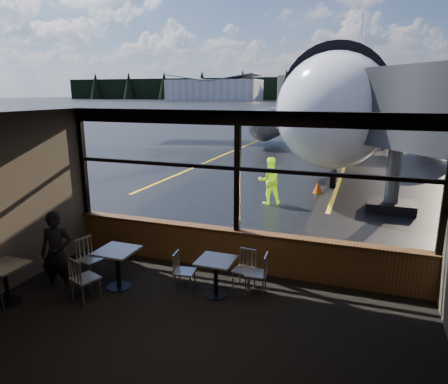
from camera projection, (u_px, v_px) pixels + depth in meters
The scene contains 28 objects.
ground_plane at pixel (361, 106), 118.56m from camera, with size 520.00×520.00×0.00m, color black.
carpet_floor at pixel (177, 347), 6.21m from camera, with size 8.00×6.00×0.01m, color black.
ceiling at pixel (170, 120), 5.36m from camera, with size 8.00×6.00×0.04m, color #38332D.
window_sill at pixel (237, 251), 8.84m from camera, with size 8.00×0.28×0.90m, color brown.
window_header at pixel (238, 118), 8.14m from camera, with size 8.00×0.18×0.30m, color black.
mullion_left at pixel (83, 162), 9.71m from camera, with size 0.12×0.12×2.60m, color black.
mullion_centre at pixel (238, 173), 8.42m from camera, with size 0.12×0.12×2.60m, color black.
mullion_right at pixel (448, 188), 7.13m from camera, with size 0.12×0.12×2.60m, color black.
window_transom at pixel (238, 169), 8.40m from camera, with size 8.00×0.10×0.08m, color black.
airliner at pixel (354, 62), 27.21m from camera, with size 32.24×38.69×11.82m, color white, non-canonical shape.
jet_bridge at pixel (405, 139), 12.20m from camera, with size 9.27×11.33×4.94m, color #29292B, non-canonical shape.
cafe_table_near at pixel (216, 278), 7.70m from camera, with size 0.69×0.69×0.76m, color gray, non-canonical shape.
cafe_table_mid at pixel (118, 269), 8.02m from camera, with size 0.75×0.75×0.82m, color #A7A199, non-canonical shape.
cafe_table_left at pixel (6, 284), 7.43m from camera, with size 0.70×0.70×0.77m, color gray, non-canonical shape.
chair_near_e at pixel (256, 274), 7.73m from camera, with size 0.47×0.47×0.87m, color #B3ADA1, non-canonical shape.
chair_near_w at pixel (185, 272), 7.88m from camera, with size 0.44×0.44×0.81m, color beige, non-canonical shape.
chair_near_n at pixel (244, 271), 7.90m from camera, with size 0.46×0.46×0.84m, color beige, non-canonical shape.
chair_mid_s at pixel (85, 279), 7.45m from camera, with size 0.51×0.51×0.93m, color beige, non-canonical shape.
chair_mid_w at pixel (91, 260), 8.30m from camera, with size 0.51×0.51×0.94m, color beige, non-canonical shape.
passenger at pixel (57, 253), 7.75m from camera, with size 0.60×0.39×1.65m, color black.
ground_crew at pixel (269, 181), 14.09m from camera, with size 0.81×0.63×1.67m, color #BFF219.
cone_nose at pixel (318, 187), 15.71m from camera, with size 0.34×0.34×0.47m, color #FF4F08.
hangar_left at pixel (214, 89), 194.95m from camera, with size 45.00×18.00×11.00m, color silver, non-canonical shape.
hangar_mid at pixel (365, 90), 176.73m from camera, with size 38.00×15.00×10.00m, color silver, non-canonical shape.
fuel_tank_a at pixel (296, 95), 184.29m from camera, with size 8.00×8.00×6.00m, color silver.
fuel_tank_b at pixel (318, 95), 181.02m from camera, with size 8.00×8.00×6.00m, color silver.
fuel_tank_c at pixel (341, 95), 177.74m from camera, with size 8.00×8.00×6.00m, color silver.
treeline at pixel (366, 88), 199.32m from camera, with size 360.00×3.00×12.00m, color black.
Camera 1 is at (2.52, -7.88, 3.85)m, focal length 32.00 mm.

